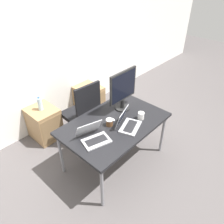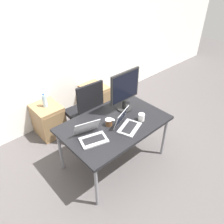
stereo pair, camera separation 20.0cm
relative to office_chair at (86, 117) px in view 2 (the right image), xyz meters
The scene contains 13 objects.
ground_plane 0.85m from the office_chair, 93.44° to the right, with size 14.00×14.00×0.00m, color #514C4C.
wall_back 1.19m from the office_chair, 93.29° to the left, with size 10.00×0.05×2.60m.
desk 0.80m from the office_chair, 93.44° to the right, with size 1.42×0.92×0.73m.
office_chair is the anchor object (origin of this frame).
cabinet_left 0.67m from the office_chair, 130.67° to the left, with size 0.42×0.49×0.55m.
cabinet_right 0.78m from the office_chair, 40.06° to the left, with size 0.42×0.49×0.55m.
water_bottle 0.70m from the office_chair, 130.55° to the left, with size 0.07×0.07×0.24m.
laptop_left 0.99m from the office_chair, 120.51° to the right, with size 0.37×0.39×0.22m.
laptop_right 1.00m from the office_chair, 89.41° to the right, with size 0.38×0.37×0.23m.
monitor 0.93m from the office_chair, 64.99° to the right, with size 0.51×0.21×0.59m.
mouse 0.78m from the office_chair, 92.59° to the right, with size 0.04×0.06×0.03m.
coffee_cup_white 1.06m from the office_chair, 74.61° to the right, with size 0.09×0.09×0.10m.
coffee_cup_brown 0.84m from the office_chair, 100.32° to the right, with size 0.09×0.09×0.09m.
Camera 2 is at (-1.58, -1.69, 2.53)m, focal length 35.00 mm.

